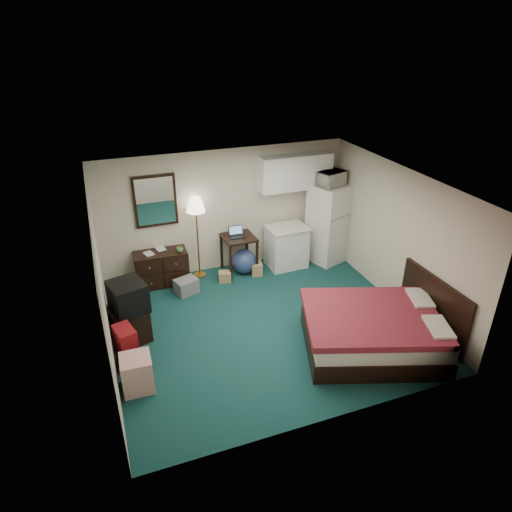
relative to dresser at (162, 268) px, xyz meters
name	(u,v)px	position (x,y,z in m)	size (l,w,h in m)	color
floor	(265,324)	(1.39, -1.98, -0.34)	(5.00, 4.50, 0.01)	#102F33
ceiling	(266,185)	(1.39, -1.98, 2.16)	(5.00, 4.50, 0.01)	beige
walls	(265,260)	(1.39, -1.98, 0.91)	(5.01, 4.51, 2.50)	beige
mirror	(155,201)	(0.04, 0.24, 1.31)	(0.80, 0.06, 1.00)	white
upper_cabinets	(295,172)	(2.84, 0.10, 1.61)	(1.50, 0.35, 0.70)	white
headboard	(433,306)	(3.85, -3.17, 0.21)	(0.06, 1.56, 1.00)	black
dresser	(162,268)	(0.00, 0.00, 0.00)	(1.01, 0.46, 0.69)	black
floor_lamp	(198,238)	(0.77, 0.07, 0.50)	(0.37, 0.37, 1.69)	gold
desk	(239,254)	(1.58, -0.05, 0.05)	(0.63, 0.63, 0.79)	black
exercise_ball	(244,261)	(1.65, -0.14, -0.09)	(0.51, 0.51, 0.51)	navy
kitchen_counter	(286,247)	(2.59, -0.15, 0.08)	(0.78, 0.59, 0.86)	white
fridge	(328,223)	(3.52, -0.18, 0.50)	(0.70, 0.70, 1.69)	silver
bed	(373,332)	(2.74, -3.17, -0.02)	(2.05, 1.60, 0.66)	maroon
tv_stand	(129,324)	(-0.81, -1.56, -0.07)	(0.56, 0.61, 0.56)	black
suitcase	(127,347)	(-0.91, -2.21, -0.02)	(0.25, 0.40, 0.65)	maroon
retail_box	(137,373)	(-0.84, -2.78, -0.08)	(0.42, 0.42, 0.53)	silver
file_bin	(186,286)	(0.36, -0.50, -0.20)	(0.41, 0.31, 0.29)	slate
cardboard_box_a	(225,277)	(1.18, -0.34, -0.24)	(0.24, 0.20, 0.20)	#A88848
cardboard_box_b	(257,269)	(1.87, -0.29, -0.22)	(0.21, 0.25, 0.25)	#A88848
laptop	(237,232)	(1.54, -0.06, 0.55)	(0.29, 0.24, 0.20)	black
crt_tv	(128,297)	(-0.76, -1.59, 0.46)	(0.53, 0.57, 0.49)	black
microwave	(331,177)	(3.47, -0.24, 1.53)	(0.54, 0.30, 0.37)	silver
book_a	(144,250)	(-0.29, -0.02, 0.46)	(0.16, 0.02, 0.22)	#A88848
book_b	(156,245)	(-0.05, 0.11, 0.46)	(0.17, 0.02, 0.23)	#A88848
mug	(180,249)	(0.36, -0.12, 0.41)	(0.13, 0.10, 0.13)	#599B47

